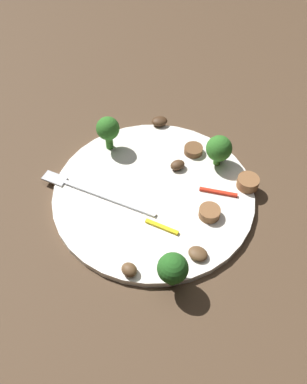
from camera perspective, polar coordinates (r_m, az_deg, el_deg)
ground_plane at (r=0.60m, az=0.00°, el=-0.62°), size 1.40×1.40×0.00m
plate at (r=0.60m, az=0.00°, el=-0.31°), size 0.29×0.29×0.01m
fork at (r=0.60m, az=-8.77°, el=0.12°), size 0.18×0.05×0.00m
broccoli_floret_0 at (r=0.62m, az=8.93°, el=5.85°), size 0.04×0.04×0.05m
broccoli_floret_1 at (r=0.64m, az=-6.24°, el=8.50°), size 0.04×0.04×0.06m
broccoli_floret_2 at (r=0.49m, az=2.64°, el=-10.42°), size 0.04×0.04×0.05m
sausage_slice_0 at (r=0.61m, az=12.76°, el=1.29°), size 0.04×0.04×0.02m
sausage_slice_1 at (r=0.65m, az=5.20°, el=5.89°), size 0.03×0.03×0.01m
sausage_slice_2 at (r=0.57m, az=7.66°, el=-2.80°), size 0.04×0.04×0.01m
mushroom_0 at (r=0.52m, az=-3.33°, el=-10.54°), size 0.02×0.02×0.01m
mushroom_1 at (r=0.62m, az=2.94°, el=3.90°), size 0.02×0.03×0.01m
mushroom_2 at (r=0.54m, az=6.09°, el=-8.36°), size 0.03×0.02×0.01m
mushroom_3 at (r=0.69m, az=0.83°, el=9.63°), size 0.03×0.03×0.01m
pepper_strip_0 at (r=0.60m, az=8.84°, el=-0.02°), size 0.05×0.03×0.00m
pepper_strip_1 at (r=0.56m, az=1.14°, el=-4.78°), size 0.05×0.01×0.00m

